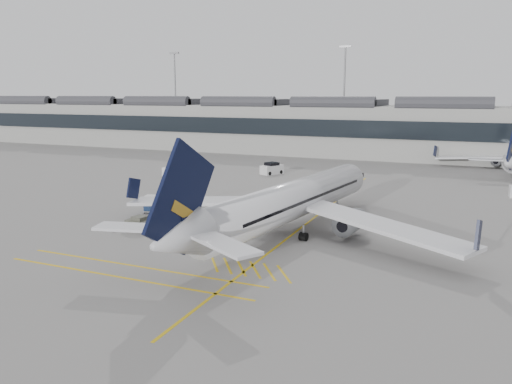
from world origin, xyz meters
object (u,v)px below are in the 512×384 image
at_px(pushback_tug, 140,224).
at_px(ramp_agent_a, 261,207).
at_px(airliner_main, 289,202).
at_px(belt_loader, 260,209).
at_px(ramp_agent_b, 266,216).
at_px(baggage_cart_a, 195,220).

bearing_deg(pushback_tug, ramp_agent_a, 60.58).
distance_m(airliner_main, pushback_tug, 15.20).
bearing_deg(belt_loader, ramp_agent_a, -36.12).
relative_size(ramp_agent_b, pushback_tug, 0.63).
xyz_separation_m(ramp_agent_b, pushback_tug, (-10.84, -7.14, -0.24)).
xyz_separation_m(belt_loader, ramp_agent_a, (0.13, -0.03, 0.25)).
distance_m(airliner_main, ramp_agent_b, 4.31).
bearing_deg(belt_loader, pushback_tug, -151.01).
relative_size(airliner_main, ramp_agent_a, 22.71).
bearing_deg(ramp_agent_b, pushback_tug, -5.50).
bearing_deg(airliner_main, pushback_tug, -150.83).
bearing_deg(baggage_cart_a, belt_loader, 77.50).
height_order(baggage_cart_a, ramp_agent_a, baggage_cart_a).
height_order(ramp_agent_a, ramp_agent_b, ramp_agent_b).
distance_m(belt_loader, ramp_agent_a, 0.28).
bearing_deg(ramp_agent_b, baggage_cart_a, -3.24).
xyz_separation_m(airliner_main, baggage_cart_a, (-9.24, -2.47, -2.14)).
distance_m(belt_loader, baggage_cart_a, 9.14).
bearing_deg(airliner_main, ramp_agent_a, 141.75).
relative_size(belt_loader, ramp_agent_a, 3.06).
relative_size(belt_loader, pushback_tug, 1.89).
distance_m(airliner_main, belt_loader, 8.59).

